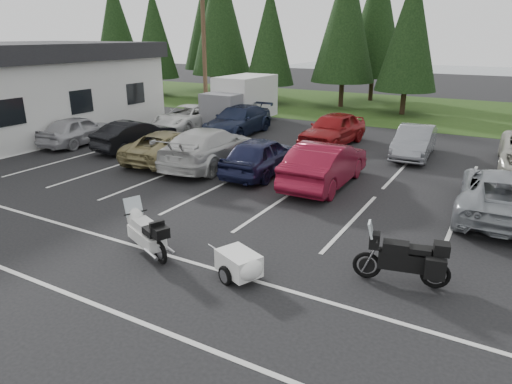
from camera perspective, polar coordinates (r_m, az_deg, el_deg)
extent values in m
plane|color=black|center=(14.47, -1.50, -2.60)|extent=(120.00, 120.00, 0.00)
cube|color=#1E3B13|center=(36.56, 18.60, 9.74)|extent=(80.00, 16.00, 0.01)
cube|color=slate|center=(66.77, 27.69, 12.42)|extent=(70.00, 50.00, 0.02)
cylinder|color=#473321|center=(28.99, -6.50, 17.33)|extent=(0.26, 0.26, 9.00)
cube|color=silver|center=(16.10, 2.18, -0.30)|extent=(32.00, 16.00, 0.01)
cylinder|color=#332316|center=(48.94, -16.59, 13.56)|extent=(0.36, 0.36, 2.50)
cone|color=black|center=(48.78, -17.17, 19.38)|extent=(4.58, 4.58, 8.84)
cylinder|color=#332316|center=(43.89, -12.17, 13.13)|extent=(0.36, 0.36, 2.16)
cone|color=black|center=(43.68, -12.59, 18.76)|extent=(3.96, 3.96, 7.65)
cylinder|color=#332316|center=(41.46, -4.28, 13.60)|extent=(0.36, 0.36, 2.78)
cone|color=black|center=(41.30, -4.48, 21.31)|extent=(5.10, 5.10, 9.86)
cylinder|color=#332316|center=(37.49, 1.69, 12.54)|extent=(0.36, 0.36, 2.11)
cone|color=black|center=(37.24, 1.76, 19.01)|extent=(3.87, 3.87, 7.48)
cylinder|color=#332316|center=(36.64, 10.64, 12.47)|extent=(0.36, 0.36, 2.62)
cone|color=black|center=(36.43, 11.17, 20.66)|extent=(4.80, 4.80, 9.27)
cylinder|color=#332316|center=(34.08, 17.95, 11.10)|extent=(0.36, 0.36, 2.26)
cone|color=black|center=(33.82, 18.76, 18.67)|extent=(4.14, 4.14, 7.99)
cylinder|color=#332316|center=(47.16, -5.53, 14.29)|extent=(0.36, 0.36, 2.88)
cone|color=black|center=(47.04, -5.77, 21.29)|extent=(5.28, 5.28, 10.20)
cylinder|color=#332316|center=(40.70, 14.22, 12.93)|extent=(0.36, 0.36, 2.71)
cone|color=black|center=(40.53, 14.88, 20.56)|extent=(4.97, 4.97, 9.61)
imported|color=#B6B5BB|center=(25.09, -21.34, 7.22)|extent=(2.13, 4.46, 1.47)
imported|color=black|center=(23.08, -14.80, 6.89)|extent=(1.93, 4.43, 1.42)
imported|color=#8C8051|center=(20.62, -10.68, 5.69)|extent=(2.62, 5.04, 1.36)
imported|color=beige|center=(19.59, -5.84, 5.64)|extent=(2.82, 5.83, 1.64)
imported|color=#171B3A|center=(18.28, 0.66, 4.58)|extent=(1.99, 4.56, 1.53)
imported|color=maroon|center=(17.06, 8.65, 3.50)|extent=(1.83, 5.02, 1.65)
imported|color=gray|center=(15.88, 28.46, -0.16)|extent=(2.63, 5.39, 1.47)
imported|color=white|center=(27.78, -8.59, 9.24)|extent=(2.33, 4.95, 1.37)
imported|color=#161E38|center=(25.82, -2.28, 8.91)|extent=(2.42, 5.48, 1.56)
imported|color=maroon|center=(23.58, 9.60, 7.76)|extent=(2.37, 4.94, 1.63)
imported|color=slate|center=(22.16, 19.18, 5.96)|extent=(1.72, 4.36, 1.41)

